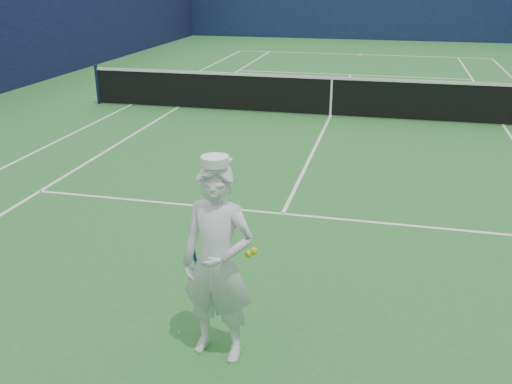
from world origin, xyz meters
TOP-DOWN VIEW (x-y plane):
  - ground at (0.00, 0.00)m, footprint 80.00×80.00m
  - court_markings at (0.00, 0.00)m, footprint 11.03×23.83m
  - windscreen_fence at (0.00, 0.00)m, footprint 20.12×36.12m
  - tennis_net at (0.00, 0.00)m, footprint 12.88×0.09m
  - tennis_player at (0.04, -9.82)m, footprint 0.78×0.57m

SIDE VIEW (x-z plane):
  - ground at x=0.00m, z-range 0.00..0.00m
  - court_markings at x=0.00m, z-range 0.00..0.01m
  - tennis_net at x=0.00m, z-range 0.02..1.09m
  - tennis_player at x=0.04m, z-range -0.02..1.94m
  - windscreen_fence at x=0.00m, z-range 0.00..4.00m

